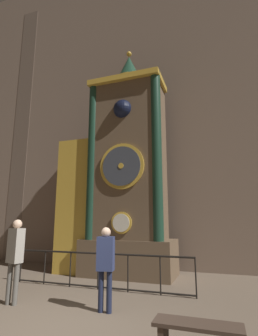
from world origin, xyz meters
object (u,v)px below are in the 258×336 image
visitor_far (106,260)px  visitor_bench (198,334)px  clock_tower (118,178)px  visitor_near (15,252)px

visitor_far → visitor_bench: (1.91, -1.22, -0.68)m
visitor_far → visitor_bench: 2.36m
clock_tower → visitor_near: size_ratio=4.58×
visitor_far → visitor_bench: bearing=-42.6°
clock_tower → visitor_bench: (3.02, -4.67, -2.99)m
clock_tower → visitor_near: 4.41m
visitor_bench → visitor_far: bearing=147.5°
visitor_near → visitor_far: visitor_near is taller
clock_tower → visitor_near: (-1.00, -3.68, -2.21)m
clock_tower → visitor_bench: size_ratio=7.05×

